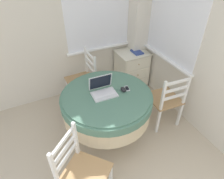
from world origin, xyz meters
TOP-DOWN VIEW (x-y plane):
  - corner_room_shell at (1.07, 1.92)m, footprint 4.13×4.93m
  - round_dining_table at (0.61, 1.83)m, footprint 1.15×1.15m
  - laptop at (0.58, 1.87)m, footprint 0.31×0.26m
  - computer_mouse at (0.83, 1.79)m, footprint 0.06×0.10m
  - cell_phone at (0.89, 1.81)m, footprint 0.07×0.12m
  - dining_chair_near_back_window at (0.59, 2.71)m, footprint 0.45×0.44m
  - dining_chair_near_right_window at (1.49, 1.69)m, footprint 0.45×0.46m
  - dining_chair_camera_near at (0.03, 1.17)m, footprint 0.61×0.61m
  - corner_cabinet at (1.57, 2.80)m, footprint 0.54×0.48m
  - book_on_cabinet at (1.63, 2.76)m, footprint 0.16×0.22m

SIDE VIEW (x-z plane):
  - corner_cabinet at x=1.57m, z-range 0.00..0.68m
  - dining_chair_near_back_window at x=0.59m, z-range -0.01..0.90m
  - dining_chair_near_right_window at x=1.49m, z-range -0.01..0.90m
  - dining_chair_camera_near at x=0.03m, z-range -0.01..0.90m
  - round_dining_table at x=0.61m, z-range 0.23..0.99m
  - book_on_cabinet at x=1.63m, z-range 0.68..0.70m
  - cell_phone at x=0.89m, z-range 0.76..0.77m
  - computer_mouse at x=0.83m, z-range 0.76..0.81m
  - laptop at x=0.58m, z-range 0.70..0.92m
  - corner_room_shell at x=1.07m, z-range 0.00..2.55m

